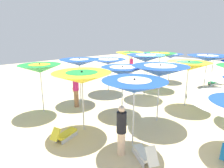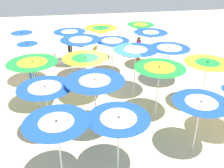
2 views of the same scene
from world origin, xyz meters
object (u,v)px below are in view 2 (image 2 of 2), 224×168
at_px(beach_umbrella_3, 151,35).
at_px(beach_umbrella_7, 136,53).
at_px(lounger_2, 187,100).
at_px(lounger_3, 33,75).
at_px(beach_umbrella_18, 28,47).
at_px(beach_umbrella_14, 70,35).
at_px(beach_umbrella_9, 101,31).
at_px(beach_umbrella_19, 22,36).
at_px(beach_umbrella_1, 207,66).
at_px(beach_umbrella_2, 169,50).
at_px(beach_umbrella_10, 118,122).
at_px(beachgoer_1, 70,50).
at_px(beach_umbrella_11, 95,84).
at_px(beach_umbrella_6, 159,71).
at_px(lounger_4, 61,61).
at_px(lounger_5, 98,53).
at_px(beach_umbrella_16, 45,91).
at_px(beachgoer_0, 138,50).
at_px(beach_umbrella_13, 81,43).
at_px(beach_umbrella_12, 85,62).
at_px(beach_umbrella_15, 57,126).
at_px(beach_ball, 182,68).
at_px(beach_umbrella_4, 140,27).
at_px(beach_umbrella_5, 201,106).
at_px(beach_umbrella_17, 33,65).
at_px(beach_umbrella_8, 112,44).

bearing_deg(beach_umbrella_3, beach_umbrella_7, 61.21).
height_order(lounger_2, lounger_3, lounger_2).
bearing_deg(beach_umbrella_18, beach_umbrella_14, -134.52).
bearing_deg(beach_umbrella_9, beach_umbrella_19, 5.90).
bearing_deg(lounger_3, beach_umbrella_1, 49.49).
bearing_deg(beach_umbrella_2, lounger_2, 93.64).
bearing_deg(lounger_3, beach_umbrella_10, 12.87).
bearing_deg(beachgoer_1, beach_umbrella_11, -143.25).
relative_size(beach_umbrella_6, lounger_3, 1.96).
relative_size(beach_umbrella_6, beach_umbrella_7, 0.97).
relative_size(beach_umbrella_9, lounger_4, 2.00).
xyz_separation_m(beach_umbrella_11, lounger_5, (-1.15, -8.95, -2.05)).
bearing_deg(beach_umbrella_16, beach_umbrella_9, -111.67).
bearing_deg(beachgoer_0, beach_umbrella_7, 13.19).
xyz_separation_m(beach_umbrella_13, lounger_3, (2.94, -0.56, -1.99)).
bearing_deg(beach_umbrella_3, beach_umbrella_11, 56.28).
bearing_deg(lounger_2, beach_umbrella_18, 177.74).
relative_size(beach_umbrella_12, beach_umbrella_15, 0.97).
bearing_deg(beach_umbrella_19, beach_umbrella_16, 103.68).
bearing_deg(beach_umbrella_19, beach_ball, 167.79).
xyz_separation_m(beach_umbrella_15, lounger_4, (0.14, -10.26, -2.00)).
height_order(beach_umbrella_4, beach_umbrella_9, beach_umbrella_4).
relative_size(beach_umbrella_14, beach_umbrella_19, 0.98).
height_order(lounger_5, beach_ball, lounger_5).
relative_size(beach_umbrella_4, beach_umbrella_18, 0.98).
distance_m(beach_umbrella_5, beach_umbrella_14, 10.15).
height_order(beach_umbrella_7, beach_umbrella_17, beach_umbrella_7).
height_order(beach_umbrella_1, beach_umbrella_18, beach_umbrella_18).
height_order(beach_umbrella_4, beach_umbrella_14, beach_umbrella_4).
xyz_separation_m(beach_umbrella_8, beach_umbrella_19, (5.29, -1.98, 0.16)).
relative_size(beach_umbrella_13, beach_umbrella_15, 1.01).
bearing_deg(beach_ball, beach_umbrella_19, -12.21).
distance_m(beach_umbrella_6, beach_umbrella_15, 5.22).
xyz_separation_m(beach_umbrella_4, lounger_4, (5.64, 0.56, -1.90)).
relative_size(beach_umbrella_6, beach_umbrella_16, 1.08).
bearing_deg(beach_umbrella_9, beach_umbrella_8, 97.55).
height_order(beach_umbrella_5, beach_umbrella_13, beach_umbrella_13).
relative_size(beach_umbrella_10, beach_umbrella_17, 0.96).
xyz_separation_m(beach_umbrella_7, beach_umbrella_12, (2.49, 0.24, -0.19)).
bearing_deg(beach_umbrella_5, beach_umbrella_6, -75.48).
bearing_deg(beach_umbrella_6, beach_umbrella_11, 14.87).
height_order(beach_umbrella_18, beach_ball, beach_umbrella_18).
bearing_deg(beachgoer_1, beach_umbrella_13, -136.73).
relative_size(beach_umbrella_11, beach_umbrella_18, 1.03).
height_order(beach_umbrella_17, beachgoer_0, beach_umbrella_17).
height_order(beach_umbrella_8, lounger_5, beach_umbrella_8).
relative_size(beach_umbrella_14, lounger_4, 1.99).
distance_m(beach_umbrella_2, beach_umbrella_6, 3.58).
distance_m(beach_umbrella_3, lounger_5, 4.51).
bearing_deg(lounger_2, beach_umbrella_17, -164.27).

